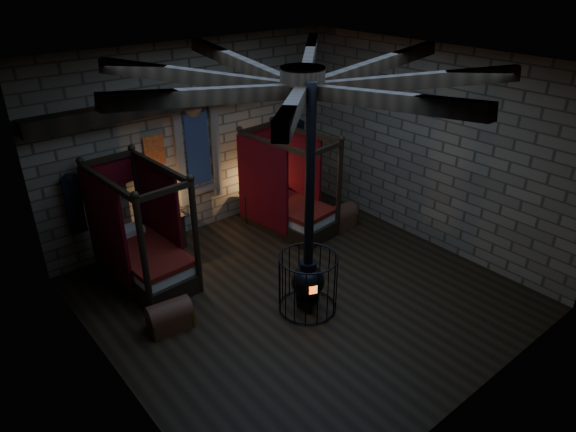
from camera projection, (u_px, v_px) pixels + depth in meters
room at (299, 94)px, 8.05m from camera, size 7.02×7.02×4.29m
bed_left at (143, 253)px, 9.90m from camera, size 1.28×2.25×2.28m
bed_right at (286, 205)px, 11.80m from camera, size 1.38×2.26×2.24m
trunk_left at (170, 316)px, 8.68m from camera, size 0.77×0.55×0.53m
trunk_right at (340, 217)px, 11.94m from camera, size 0.77×0.51×0.55m
nightstand_left at (172, 230)px, 11.05m from camera, size 0.51×0.49×0.94m
nightstand_right at (250, 207)px, 12.20m from camera, size 0.52×0.50×0.75m
stove at (308, 278)px, 8.98m from camera, size 1.05×1.05×4.05m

